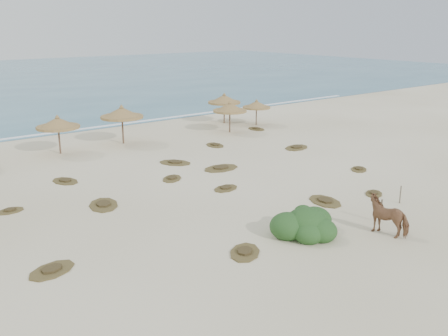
% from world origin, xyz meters
% --- Properties ---
extents(ground, '(160.00, 160.00, 0.00)m').
position_xyz_m(ground, '(0.00, 0.00, 0.00)').
color(ground, beige).
rests_on(ground, ground).
extents(foam_line, '(70.00, 0.60, 0.01)m').
position_xyz_m(foam_line, '(0.00, 26.00, 0.00)').
color(foam_line, white).
rests_on(foam_line, ground).
extents(palapa_2, '(3.44, 3.44, 2.98)m').
position_xyz_m(palapa_2, '(-6.26, 18.32, 2.31)').
color(palapa_2, brown).
rests_on(palapa_2, ground).
extents(palapa_3, '(4.23, 4.23, 3.21)m').
position_xyz_m(palapa_3, '(-0.96, 18.44, 2.49)').
color(palapa_3, brown).
rests_on(palapa_3, ground).
extents(palapa_4, '(3.53, 3.53, 2.85)m').
position_xyz_m(palapa_4, '(8.63, 16.51, 2.21)').
color(palapa_4, brown).
rests_on(palapa_4, ground).
extents(palapa_5, '(4.02, 4.02, 2.99)m').
position_xyz_m(palapa_5, '(10.89, 20.23, 2.32)').
color(palapa_5, brown).
rests_on(palapa_5, ground).
extents(palapa_6, '(3.29, 3.29, 2.51)m').
position_xyz_m(palapa_6, '(12.74, 17.56, 1.95)').
color(palapa_6, brown).
rests_on(palapa_6, ground).
extents(horse, '(1.41, 2.24, 1.76)m').
position_xyz_m(horse, '(0.49, -5.69, 0.88)').
color(horse, '#926342').
rests_on(horse, ground).
extents(fence_post_near, '(0.11, 0.11, 1.19)m').
position_xyz_m(fence_post_near, '(1.35, -4.68, 0.60)').
color(fence_post_near, '#716454').
rests_on(fence_post_near, ground).
extents(fence_post_far, '(0.08, 0.08, 1.00)m').
position_xyz_m(fence_post_far, '(4.51, -3.68, 0.50)').
color(fence_post_far, '#716454').
rests_on(fence_post_far, ground).
extents(bush, '(3.36, 2.96, 1.50)m').
position_xyz_m(bush, '(-2.68, -3.45, 0.49)').
color(bush, '#295323').
rests_on(bush, ground).
extents(scrub_0, '(2.35, 1.93, 0.16)m').
position_xyz_m(scrub_0, '(-13.29, 0.25, 0.05)').
color(scrub_0, brown).
rests_on(scrub_0, ground).
extents(scrub_1, '(2.28, 2.74, 0.16)m').
position_xyz_m(scrub_1, '(-8.48, 5.91, 0.05)').
color(scrub_1, brown).
rests_on(scrub_1, ground).
extents(scrub_2, '(1.95, 1.51, 0.16)m').
position_xyz_m(scrub_2, '(-1.53, 4.07, 0.05)').
color(scrub_2, brown).
rests_on(scrub_2, ground).
extents(scrub_3, '(2.60, 1.70, 0.16)m').
position_xyz_m(scrub_3, '(0.86, 7.66, 0.05)').
color(scrub_3, brown).
rests_on(scrub_3, ground).
extents(scrub_4, '(1.88, 1.76, 0.16)m').
position_xyz_m(scrub_4, '(8.02, 1.76, 0.05)').
color(scrub_4, brown).
rests_on(scrub_4, ground).
extents(scrub_5, '(2.68, 2.11, 0.16)m').
position_xyz_m(scrub_5, '(9.11, 8.61, 0.05)').
color(scrub_5, brown).
rests_on(scrub_5, ground).
extents(scrub_6, '(1.71, 2.22, 0.16)m').
position_xyz_m(scrub_6, '(-8.56, 11.31, 0.05)').
color(scrub_6, brown).
rests_on(scrub_6, ground).
extents(scrub_7, '(1.60, 2.14, 0.16)m').
position_xyz_m(scrub_7, '(4.50, 13.21, 0.05)').
color(scrub_7, brown).
rests_on(scrub_7, ground).
extents(scrub_8, '(1.49, 1.02, 0.16)m').
position_xyz_m(scrub_8, '(-12.73, 8.08, 0.05)').
color(scrub_8, brown).
rests_on(scrub_8, ground).
extents(scrub_9, '(1.98, 2.55, 0.16)m').
position_xyz_m(scrub_9, '(1.43, -1.05, 0.05)').
color(scrub_9, brown).
rests_on(scrub_9, ground).
extents(scrub_10, '(1.38, 2.00, 0.16)m').
position_xyz_m(scrub_10, '(11.39, 16.00, 0.05)').
color(scrub_10, brown).
rests_on(scrub_10, ground).
extents(scrub_11, '(2.31, 2.23, 0.16)m').
position_xyz_m(scrub_11, '(-6.19, -3.23, 0.05)').
color(scrub_11, brown).
rests_on(scrub_11, ground).
extents(scrub_12, '(1.73, 1.57, 0.16)m').
position_xyz_m(scrub_12, '(4.63, -1.92, 0.05)').
color(scrub_12, brown).
rests_on(scrub_12, ground).
extents(scrub_13, '(2.53, 2.77, 0.16)m').
position_xyz_m(scrub_13, '(-0.85, 10.74, 0.05)').
color(scrub_13, brown).
rests_on(scrub_13, ground).
extents(scrub_14, '(2.03, 2.00, 0.16)m').
position_xyz_m(scrub_14, '(-3.02, 7.69, 0.05)').
color(scrub_14, brown).
rests_on(scrub_14, ground).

